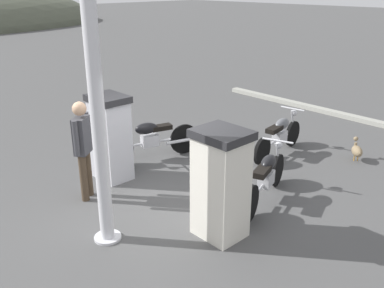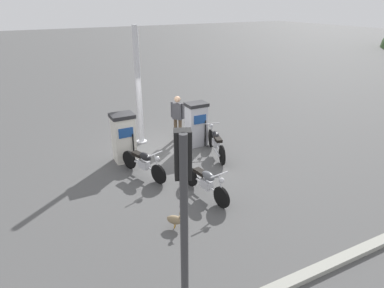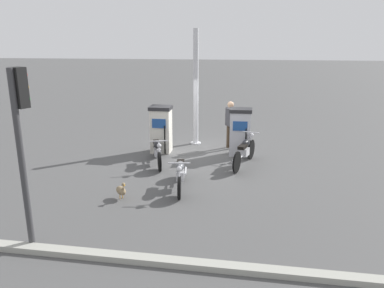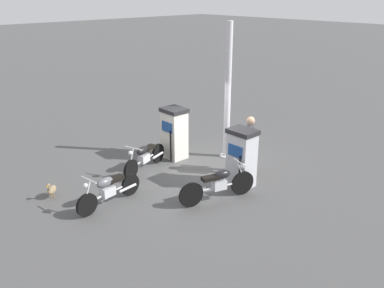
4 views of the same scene
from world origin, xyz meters
TOP-DOWN VIEW (x-y plane):
  - ground_plane at (0.00, 0.00)m, footprint 120.00×120.00m
  - fuel_pump_near at (-0.16, -1.38)m, footprint 0.70×0.77m
  - fuel_pump_far at (-0.16, 1.39)m, footprint 0.64×0.77m
  - motorcycle_near_pump at (1.18, -1.23)m, footprint 1.95×0.80m
  - motorcycle_far_pump at (0.93, 1.55)m, footprint 2.08×0.86m
  - motorcycle_extra at (3.12, -0.17)m, footprint 1.97×0.56m
  - attendant_person at (-0.95, 1.02)m, footprint 0.51×0.41m
  - wandering_duck at (3.99, -1.55)m, footprint 0.42×0.41m
  - roadside_traffic_light at (6.36, -2.54)m, footprint 0.40×0.30m
  - canopy_support_pole at (-1.43, -0.31)m, footprint 0.40×0.40m
  - road_edge_kerb at (6.67, 0.00)m, footprint 0.53×8.39m

SIDE VIEW (x-z plane):
  - ground_plane at x=0.00m, z-range 0.00..0.00m
  - road_edge_kerb at x=6.67m, z-range 0.00..0.12m
  - wandering_duck at x=3.99m, z-range -0.01..0.47m
  - motorcycle_extra at x=3.12m, z-range -0.02..0.91m
  - motorcycle_near_pump at x=1.18m, z-range -0.02..0.92m
  - motorcycle_far_pump at x=0.93m, z-range 0.00..0.97m
  - fuel_pump_far at x=-0.16m, z-range 0.01..1.65m
  - fuel_pump_near at x=-0.16m, z-range 0.01..1.67m
  - attendant_person at x=-0.95m, z-range 0.14..1.88m
  - canopy_support_pole at x=-1.43m, z-range -0.08..4.20m
  - roadside_traffic_light at x=6.36m, z-range 0.65..4.10m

